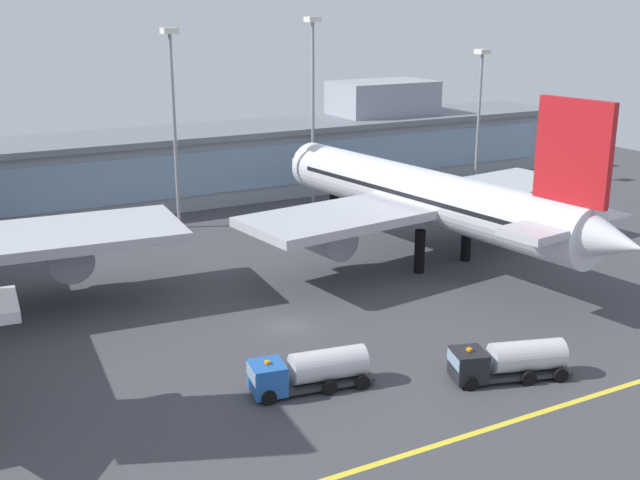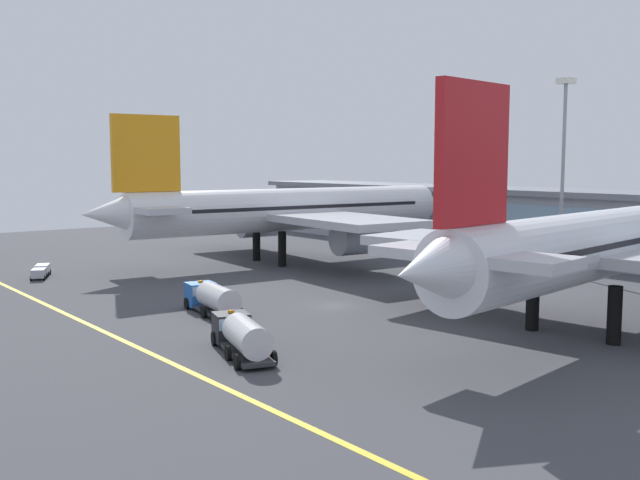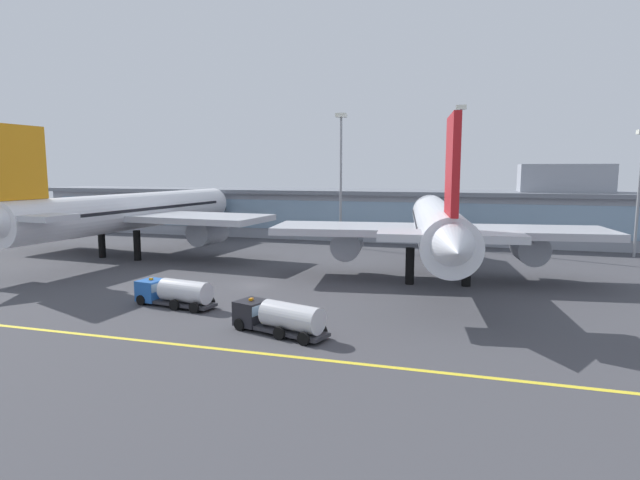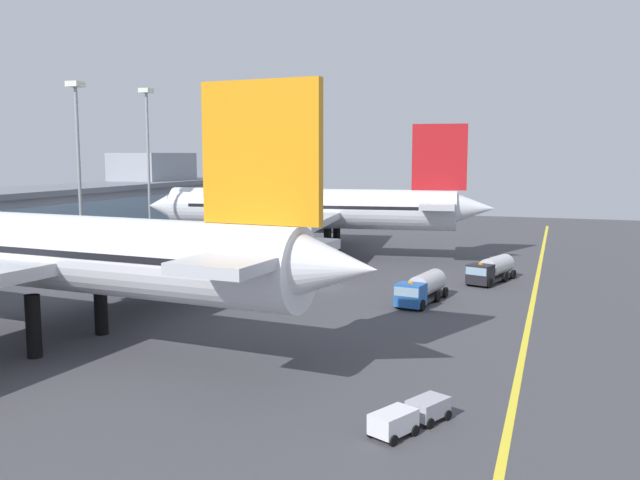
{
  "view_description": "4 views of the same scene",
  "coord_description": "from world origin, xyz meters",
  "px_view_note": "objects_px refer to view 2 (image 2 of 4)",
  "views": [
    {
      "loc": [
        -28.17,
        -57.4,
        26.76
      ],
      "look_at": [
        7.64,
        8.41,
        4.51
      ],
      "focal_mm": 44.42,
      "sensor_mm": 36.0,
      "label": 1
    },
    {
      "loc": [
        53.96,
        -44.83,
        14.11
      ],
      "look_at": [
        -5.76,
        2.8,
        5.82
      ],
      "focal_mm": 40.76,
      "sensor_mm": 36.0,
      "label": 2
    },
    {
      "loc": [
        25.82,
        -58.18,
        14.19
      ],
      "look_at": [
        4.85,
        12.39,
        4.27
      ],
      "focal_mm": 29.35,
      "sensor_mm": 36.0,
      "label": 3
    },
    {
      "loc": [
        -70.85,
        -24.11,
        15.01
      ],
      "look_at": [
        8.09,
        3.9,
        4.33
      ],
      "focal_mm": 37.94,
      "sensor_mm": 36.0,
      "label": 4
    }
  ],
  "objects_px": {
    "airliner_near_left": "(290,211)",
    "apron_light_mast_centre": "(564,148)",
    "service_truck_far": "(241,334)",
    "fuel_tanker_truck": "(212,298)",
    "baggage_tug_near": "(41,271)",
    "airliner_near_right": "(590,248)"
  },
  "relations": [
    {
      "from": "airliner_near_left",
      "to": "apron_light_mast_centre",
      "type": "bearing_deg",
      "value": -52.23
    },
    {
      "from": "service_truck_far",
      "to": "apron_light_mast_centre",
      "type": "height_order",
      "value": "apron_light_mast_centre"
    },
    {
      "from": "fuel_tanker_truck",
      "to": "baggage_tug_near",
      "type": "bearing_deg",
      "value": 19.23
    },
    {
      "from": "fuel_tanker_truck",
      "to": "airliner_near_left",
      "type": "bearing_deg",
      "value": -38.65
    },
    {
      "from": "fuel_tanker_truck",
      "to": "service_truck_far",
      "type": "bearing_deg",
      "value": 167.39
    },
    {
      "from": "apron_light_mast_centre",
      "to": "fuel_tanker_truck",
      "type": "bearing_deg",
      "value": -97.65
    },
    {
      "from": "airliner_near_left",
      "to": "fuel_tanker_truck",
      "type": "bearing_deg",
      "value": -133.37
    },
    {
      "from": "airliner_near_right",
      "to": "baggage_tug_near",
      "type": "xyz_separation_m",
      "value": [
        -57.09,
        -26.74,
        -6.21
      ]
    },
    {
      "from": "airliner_near_right",
      "to": "apron_light_mast_centre",
      "type": "xyz_separation_m",
      "value": [
        -19.26,
        25.3,
        8.81
      ]
    },
    {
      "from": "service_truck_far",
      "to": "apron_light_mast_centre",
      "type": "xyz_separation_m",
      "value": [
        -7.56,
        52.02,
        14.31
      ]
    },
    {
      "from": "baggage_tug_near",
      "to": "service_truck_far",
      "type": "relative_size",
      "value": 0.61
    },
    {
      "from": "airliner_near_right",
      "to": "fuel_tanker_truck",
      "type": "xyz_separation_m",
      "value": [
        -25.5,
        -21.18,
        -5.5
      ]
    },
    {
      "from": "airliner_near_left",
      "to": "baggage_tug_near",
      "type": "bearing_deg",
      "value": 171.34
    },
    {
      "from": "airliner_near_right",
      "to": "airliner_near_left",
      "type": "bearing_deg",
      "value": 76.29
    },
    {
      "from": "baggage_tug_near",
      "to": "service_truck_far",
      "type": "height_order",
      "value": "service_truck_far"
    },
    {
      "from": "airliner_near_right",
      "to": "service_truck_far",
      "type": "height_order",
      "value": "airliner_near_right"
    },
    {
      "from": "airliner_near_right",
      "to": "fuel_tanker_truck",
      "type": "distance_m",
      "value": 33.6
    },
    {
      "from": "service_truck_far",
      "to": "apron_light_mast_centre",
      "type": "bearing_deg",
      "value": -64.04
    },
    {
      "from": "airliner_near_right",
      "to": "apron_light_mast_centre",
      "type": "distance_m",
      "value": 32.99
    },
    {
      "from": "airliner_near_right",
      "to": "apron_light_mast_centre",
      "type": "relative_size",
      "value": 2.13
    },
    {
      "from": "airliner_near_left",
      "to": "service_truck_far",
      "type": "relative_size",
      "value": 6.23
    },
    {
      "from": "fuel_tanker_truck",
      "to": "baggage_tug_near",
      "type": "relative_size",
      "value": 1.64
    }
  ]
}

